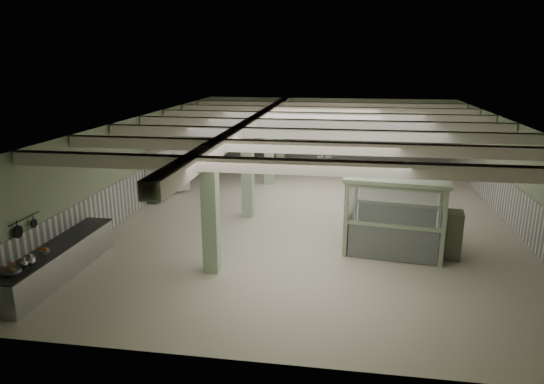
# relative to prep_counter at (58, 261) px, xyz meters

# --- Properties ---
(floor) EXTENTS (20.00, 20.00, 0.00)m
(floor) POSITION_rel_prep_counter_xyz_m (6.54, 7.00, -0.46)
(floor) COLOR beige
(floor) RESTS_ON ground
(ceiling) EXTENTS (14.00, 20.00, 0.02)m
(ceiling) POSITION_rel_prep_counter_xyz_m (6.54, 7.00, 3.14)
(ceiling) COLOR silver
(ceiling) RESTS_ON wall_back
(wall_back) EXTENTS (14.00, 0.02, 3.60)m
(wall_back) POSITION_rel_prep_counter_xyz_m (6.54, 17.00, 1.34)
(wall_back) COLOR #95A785
(wall_back) RESTS_ON floor
(wall_front) EXTENTS (14.00, 0.02, 3.60)m
(wall_front) POSITION_rel_prep_counter_xyz_m (6.54, -3.00, 1.34)
(wall_front) COLOR #95A785
(wall_front) RESTS_ON floor
(wall_left) EXTENTS (0.02, 20.00, 3.60)m
(wall_left) POSITION_rel_prep_counter_xyz_m (-0.46, 7.00, 1.34)
(wall_left) COLOR #95A785
(wall_left) RESTS_ON floor
(wall_right) EXTENTS (0.02, 20.00, 3.60)m
(wall_right) POSITION_rel_prep_counter_xyz_m (13.54, 7.00, 1.34)
(wall_right) COLOR #95A785
(wall_right) RESTS_ON floor
(wainscot_left) EXTENTS (0.05, 19.90, 1.50)m
(wainscot_left) POSITION_rel_prep_counter_xyz_m (-0.43, 7.00, 0.29)
(wainscot_left) COLOR white
(wainscot_left) RESTS_ON floor
(wainscot_right) EXTENTS (0.05, 19.90, 1.50)m
(wainscot_right) POSITION_rel_prep_counter_xyz_m (13.52, 7.00, 0.29)
(wainscot_right) COLOR white
(wainscot_right) RESTS_ON floor
(wainscot_back) EXTENTS (13.90, 0.05, 1.50)m
(wainscot_back) POSITION_rel_prep_counter_xyz_m (6.54, 16.98, 0.29)
(wainscot_back) COLOR white
(wainscot_back) RESTS_ON floor
(girder) EXTENTS (0.45, 19.90, 0.40)m
(girder) POSITION_rel_prep_counter_xyz_m (4.04, 7.00, 2.92)
(girder) COLOR white
(girder) RESTS_ON ceiling
(beam_a) EXTENTS (13.90, 0.35, 0.32)m
(beam_a) POSITION_rel_prep_counter_xyz_m (6.54, -0.50, 2.96)
(beam_a) COLOR white
(beam_a) RESTS_ON ceiling
(beam_b) EXTENTS (13.90, 0.35, 0.32)m
(beam_b) POSITION_rel_prep_counter_xyz_m (6.54, 2.00, 2.96)
(beam_b) COLOR white
(beam_b) RESTS_ON ceiling
(beam_c) EXTENTS (13.90, 0.35, 0.32)m
(beam_c) POSITION_rel_prep_counter_xyz_m (6.54, 4.50, 2.96)
(beam_c) COLOR white
(beam_c) RESTS_ON ceiling
(beam_d) EXTENTS (13.90, 0.35, 0.32)m
(beam_d) POSITION_rel_prep_counter_xyz_m (6.54, 7.00, 2.96)
(beam_d) COLOR white
(beam_d) RESTS_ON ceiling
(beam_e) EXTENTS (13.90, 0.35, 0.32)m
(beam_e) POSITION_rel_prep_counter_xyz_m (6.54, 9.50, 2.96)
(beam_e) COLOR white
(beam_e) RESTS_ON ceiling
(beam_f) EXTENTS (13.90, 0.35, 0.32)m
(beam_f) POSITION_rel_prep_counter_xyz_m (6.54, 12.00, 2.96)
(beam_f) COLOR white
(beam_f) RESTS_ON ceiling
(beam_g) EXTENTS (13.90, 0.35, 0.32)m
(beam_g) POSITION_rel_prep_counter_xyz_m (6.54, 14.50, 2.96)
(beam_g) COLOR white
(beam_g) RESTS_ON ceiling
(column_a) EXTENTS (0.42, 0.42, 3.60)m
(column_a) POSITION_rel_prep_counter_xyz_m (4.04, 1.00, 1.34)
(column_a) COLOR #ACC7A0
(column_a) RESTS_ON floor
(column_b) EXTENTS (0.42, 0.42, 3.60)m
(column_b) POSITION_rel_prep_counter_xyz_m (4.04, 6.00, 1.34)
(column_b) COLOR #ACC7A0
(column_b) RESTS_ON floor
(column_c) EXTENTS (0.42, 0.42, 3.60)m
(column_c) POSITION_rel_prep_counter_xyz_m (4.04, 11.00, 1.34)
(column_c) COLOR #ACC7A0
(column_c) RESTS_ON floor
(column_d) EXTENTS (0.42, 0.42, 3.60)m
(column_d) POSITION_rel_prep_counter_xyz_m (4.04, 15.00, 1.34)
(column_d) COLOR #ACC7A0
(column_d) RESTS_ON floor
(hook_rail) EXTENTS (0.02, 1.20, 0.02)m
(hook_rail) POSITION_rel_prep_counter_xyz_m (-0.39, -0.60, 1.39)
(hook_rail) COLOR black
(hook_rail) RESTS_ON wall_left
(pendant_front) EXTENTS (0.44, 0.44, 0.22)m
(pendant_front) POSITION_rel_prep_counter_xyz_m (7.04, 2.00, 2.59)
(pendant_front) COLOR #2E3C2D
(pendant_front) RESTS_ON ceiling
(pendant_mid) EXTENTS (0.44, 0.44, 0.22)m
(pendant_mid) POSITION_rel_prep_counter_xyz_m (7.04, 7.50, 2.59)
(pendant_mid) COLOR #2E3C2D
(pendant_mid) RESTS_ON ceiling
(pendant_back) EXTENTS (0.44, 0.44, 0.22)m
(pendant_back) POSITION_rel_prep_counter_xyz_m (7.04, 12.50, 2.59)
(pendant_back) COLOR #2E3C2D
(pendant_back) RESTS_ON ceiling
(prep_counter) EXTENTS (0.83, 4.75, 0.91)m
(prep_counter) POSITION_rel_prep_counter_xyz_m (0.00, 0.00, 0.00)
(prep_counter) COLOR #B3B4B8
(prep_counter) RESTS_ON floor
(pitcher_near) EXTENTS (0.30, 0.31, 0.32)m
(pitcher_near) POSITION_rel_prep_counter_xyz_m (0.17, -1.32, 0.60)
(pitcher_near) COLOR #B3B4B8
(pitcher_near) RESTS_ON prep_counter
(pitcher_far) EXTENTS (0.19, 0.22, 0.28)m
(pitcher_far) POSITION_rel_prep_counter_xyz_m (0.09, -1.45, 0.58)
(pitcher_far) COLOR #B3B4B8
(pitcher_far) RESTS_ON prep_counter
(veg_colander) EXTENTS (0.52, 0.52, 0.22)m
(veg_colander) POSITION_rel_prep_counter_xyz_m (-0.05, -1.76, 0.55)
(veg_colander) COLOR #3B3A3F
(veg_colander) RESTS_ON prep_counter
(orange_bowl) EXTENTS (0.27, 0.27, 0.08)m
(orange_bowl) POSITION_rel_prep_counter_xyz_m (-0.00, -0.52, 0.48)
(orange_bowl) COLOR #B2B2B7
(orange_bowl) RESTS_ON prep_counter
(skillet_near) EXTENTS (0.04, 0.32, 0.32)m
(skillet_near) POSITION_rel_prep_counter_xyz_m (-0.34, -0.96, 1.17)
(skillet_near) COLOR black
(skillet_near) RESTS_ON hook_rail
(skillet_far) EXTENTS (0.03, 0.23, 0.23)m
(skillet_far) POSITION_rel_prep_counter_xyz_m (-0.34, -0.33, 1.17)
(skillet_far) COLOR black
(skillet_far) RESTS_ON hook_rail
(walkin_cooler) EXTENTS (1.07, 2.23, 2.04)m
(walkin_cooler) POSITION_rel_prep_counter_xyz_m (-0.08, 8.00, 0.56)
(walkin_cooler) COLOR silver
(walkin_cooler) RESTS_ON floor
(guard_booth) EXTENTS (3.33, 2.94, 2.42)m
(guard_booth) POSITION_rel_prep_counter_xyz_m (9.22, 3.58, 1.20)
(guard_booth) COLOR #94A987
(guard_booth) RESTS_ON floor
(filing_cabinet) EXTENTS (0.55, 0.72, 1.44)m
(filing_cabinet) POSITION_rel_prep_counter_xyz_m (10.88, 3.03, 0.26)
(filing_cabinet) COLOR #5C5D4D
(filing_cabinet) RESTS_ON floor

